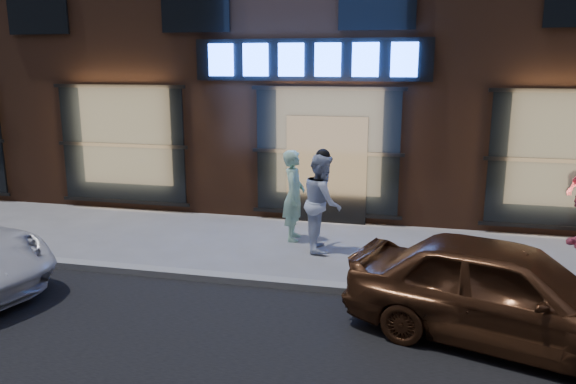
# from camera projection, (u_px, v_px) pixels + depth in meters

# --- Properties ---
(ground) EXTENTS (90.00, 90.00, 0.00)m
(ground) POSITION_uv_depth(u_px,v_px,m) (286.00, 287.00, 9.05)
(ground) COLOR slate
(ground) RESTS_ON ground
(curb) EXTENTS (60.00, 0.25, 0.12)m
(curb) POSITION_uv_depth(u_px,v_px,m) (286.00, 283.00, 9.04)
(curb) COLOR gray
(curb) RESTS_ON ground
(storefront_building) EXTENTS (30.20, 8.28, 10.30)m
(storefront_building) POSITION_uv_depth(u_px,v_px,m) (353.00, 3.00, 15.48)
(storefront_building) COLOR #54301E
(storefront_building) RESTS_ON ground
(man_bowtie) EXTENTS (0.51, 0.71, 1.85)m
(man_bowtie) POSITION_uv_depth(u_px,v_px,m) (294.00, 195.00, 11.32)
(man_bowtie) COLOR #ADE4C7
(man_bowtie) RESTS_ON ground
(man_cap) EXTENTS (0.89, 1.05, 1.88)m
(man_cap) POSITION_uv_depth(u_px,v_px,m) (322.00, 202.00, 10.70)
(man_cap) COLOR silver
(man_cap) RESTS_ON ground
(gold_sedan) EXTENTS (4.31, 2.75, 1.37)m
(gold_sedan) POSITION_uv_depth(u_px,v_px,m) (505.00, 293.00, 7.12)
(gold_sedan) COLOR brown
(gold_sedan) RESTS_ON ground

